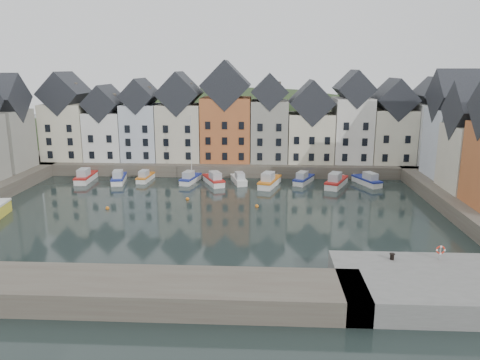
# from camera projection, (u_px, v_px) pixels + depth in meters

# --- Properties ---
(ground) EXTENTS (260.00, 260.00, 0.00)m
(ground) POSITION_uv_depth(u_px,v_px,m) (209.00, 218.00, 59.01)
(ground) COLOR black
(ground) RESTS_ON ground
(far_quay) EXTENTS (90.00, 16.00, 2.00)m
(far_quay) POSITION_uv_depth(u_px,v_px,m) (227.00, 163.00, 87.90)
(far_quay) COLOR #4E443B
(far_quay) RESTS_ON ground
(near_quay) EXTENTS (18.00, 10.00, 2.00)m
(near_quay) POSITION_uv_depth(u_px,v_px,m) (447.00, 287.00, 38.26)
(near_quay) COLOR #60605E
(near_quay) RESTS_ON ground
(near_wall) EXTENTS (50.00, 6.00, 2.00)m
(near_wall) POSITION_uv_depth(u_px,v_px,m) (54.00, 289.00, 37.93)
(near_wall) COLOR #4E443B
(near_wall) RESTS_ON ground
(hillside) EXTENTS (153.60, 70.40, 64.00)m
(hillside) POSITION_uv_depth(u_px,v_px,m) (236.00, 216.00, 117.59)
(hillside) COLOR #23371B
(hillside) RESTS_ON ground
(far_terrace) EXTENTS (72.37, 8.16, 17.78)m
(far_terrace) POSITION_uv_depth(u_px,v_px,m) (244.00, 122.00, 83.94)
(far_terrace) COLOR beige
(far_terrace) RESTS_ON far_quay
(right_terrace) EXTENTS (8.30, 24.25, 16.36)m
(right_terrace) POSITION_uv_depth(u_px,v_px,m) (480.00, 141.00, 62.94)
(right_terrace) COLOR silver
(right_terrace) RESTS_ON right_quay
(mooring_buoys) EXTENTS (20.50, 5.50, 0.50)m
(mooring_buoys) POSITION_uv_depth(u_px,v_px,m) (184.00, 204.00, 64.36)
(mooring_buoys) COLOR orange
(mooring_buoys) RESTS_ON ground
(boat_a) EXTENTS (2.35, 6.70, 2.54)m
(boat_a) POSITION_uv_depth(u_px,v_px,m) (86.00, 177.00, 77.68)
(boat_a) COLOR silver
(boat_a) RESTS_ON ground
(boat_b) EXTENTS (2.92, 6.37, 2.36)m
(boat_b) POSITION_uv_depth(u_px,v_px,m) (119.00, 178.00, 77.03)
(boat_b) COLOR silver
(boat_b) RESTS_ON ground
(boat_c) EXTENTS (2.08, 5.49, 2.07)m
(boat_c) POSITION_uv_depth(u_px,v_px,m) (145.00, 177.00, 78.16)
(boat_c) COLOR silver
(boat_c) RESTS_ON ground
(boat_d) EXTENTS (3.03, 6.08, 11.14)m
(boat_d) POSITION_uv_depth(u_px,v_px,m) (190.00, 178.00, 76.95)
(boat_d) COLOR silver
(boat_d) RESTS_ON ground
(boat_e) EXTENTS (4.31, 6.54, 2.41)m
(boat_e) POSITION_uv_depth(u_px,v_px,m) (214.00, 180.00, 75.82)
(boat_e) COLOR silver
(boat_e) RESTS_ON ground
(boat_f) EXTENTS (3.13, 5.79, 2.13)m
(boat_f) POSITION_uv_depth(u_px,v_px,m) (239.00, 179.00, 76.52)
(boat_f) COLOR silver
(boat_f) RESTS_ON ground
(boat_g) EXTENTS (4.01, 7.19, 2.64)m
(boat_g) POSITION_uv_depth(u_px,v_px,m) (269.00, 181.00, 74.53)
(boat_g) COLOR silver
(boat_g) RESTS_ON ground
(boat_h) EXTENTS (4.05, 6.05, 2.24)m
(boat_h) POSITION_uv_depth(u_px,v_px,m) (303.00, 179.00, 76.50)
(boat_h) COLOR silver
(boat_h) RESTS_ON ground
(boat_i) EXTENTS (4.67, 7.15, 2.64)m
(boat_i) POSITION_uv_depth(u_px,v_px,m) (336.00, 182.00, 74.26)
(boat_i) COLOR silver
(boat_i) RESTS_ON ground
(boat_j) EXTENTS (4.13, 6.37, 2.35)m
(boat_j) POSITION_uv_depth(u_px,v_px,m) (367.00, 181.00, 75.50)
(boat_j) COLOR silver
(boat_j) RESTS_ON ground
(mooring_bollard) EXTENTS (0.48, 0.48, 0.56)m
(mooring_bollard) POSITION_uv_depth(u_px,v_px,m) (392.00, 256.00, 41.20)
(mooring_bollard) COLOR black
(mooring_bollard) RESTS_ON near_quay
(life_ring_post) EXTENTS (0.80, 0.17, 1.30)m
(life_ring_post) POSITION_uv_depth(u_px,v_px,m) (441.00, 250.00, 41.10)
(life_ring_post) COLOR gray
(life_ring_post) RESTS_ON near_quay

